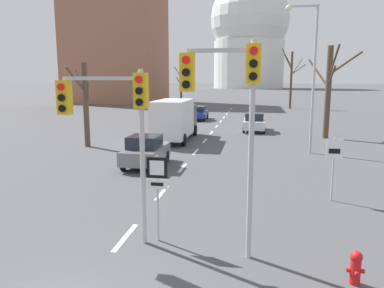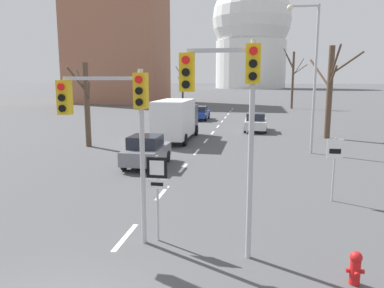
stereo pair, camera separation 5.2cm
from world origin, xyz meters
name	(u,v)px [view 1 (the left image)]	position (x,y,z in m)	size (l,w,h in m)	color
lane_stripe_0	(125,237)	(0.00, 4.30, 0.00)	(0.16, 2.00, 0.01)	silver
lane_stripe_1	(162,193)	(0.00, 8.80, 0.00)	(0.16, 2.00, 0.01)	silver
lane_stripe_2	(182,168)	(0.00, 13.30, 0.00)	(0.16, 2.00, 0.01)	silver
lane_stripe_3	(196,152)	(0.00, 17.80, 0.00)	(0.16, 2.00, 0.01)	silver
lane_stripe_4	(205,141)	(0.00, 22.30, 0.00)	(0.16, 2.00, 0.01)	silver
lane_stripe_5	(211,133)	(0.00, 26.80, 0.00)	(0.16, 2.00, 0.01)	silver
lane_stripe_6	(217,126)	(0.00, 31.30, 0.00)	(0.16, 2.00, 0.01)	silver
lane_stripe_7	(221,121)	(0.00, 35.80, 0.00)	(0.16, 2.00, 0.01)	silver
lane_stripe_8	(224,117)	(0.00, 40.30, 0.00)	(0.16, 2.00, 0.01)	silver
lane_stripe_9	(227,114)	(0.00, 44.80, 0.00)	(0.16, 2.00, 0.01)	silver
lane_stripe_10	(229,111)	(0.00, 49.30, 0.00)	(0.16, 2.00, 0.01)	silver
lane_stripe_11	(231,109)	(0.00, 53.80, 0.00)	(0.16, 2.00, 0.01)	silver
traffic_signal_centre_tall	(114,113)	(-0.12, 4.04, 3.76)	(2.60, 0.34, 4.94)	#B2B2B7
traffic_signal_near_right	(230,96)	(3.11, 3.62, 4.26)	(2.00, 0.34, 5.62)	#B2B2B7
route_sign_post	(157,183)	(1.03, 4.23, 1.74)	(0.60, 0.08, 2.55)	#B2B2B7
speed_limit_sign	(334,158)	(6.76, 8.90, 1.69)	(0.60, 0.08, 2.49)	#B2B2B7
fire_hydrant	(356,266)	(6.11, 2.70, 0.43)	(0.40, 0.34, 0.80)	red
street_lamp_right	(309,66)	(6.96, 18.60, 5.50)	(1.95, 0.36, 9.11)	#B2B2B7
sedan_near_left	(199,113)	(-2.69, 37.00, 0.82)	(1.88, 4.54, 1.60)	navy
sedan_near_right	(254,122)	(3.71, 28.40, 0.83)	(1.95, 4.39, 1.67)	silver
sedan_mid_centre	(146,151)	(-2.05, 13.38, 0.85)	(1.93, 3.84, 1.70)	slate
delivery_truck	(175,119)	(-2.27, 22.09, 1.70)	(2.44, 7.20, 3.14)	#333842
bare_tree_left_near	(85,103)	(-7.82, 18.50, 3.06)	(2.22, 2.62, 5.78)	brown
bare_tree_right_near	(291,78)	(9.33, 56.28, 4.85)	(3.89, 3.66, 9.43)	brown
bare_tree_left_far	(181,85)	(-9.08, 59.20, 3.72)	(2.47, 2.33, 8.18)	brown
bare_tree_right_far	(329,89)	(9.39, 25.18, 3.93)	(3.77, 4.61, 7.22)	brown
capitol_dome	(249,34)	(0.00, 192.59, 27.19)	(39.52, 39.52, 55.82)	silver
apartment_block_left	(116,37)	(-23.72, 67.16, 12.90)	(18.00, 14.00, 25.81)	#9E664C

